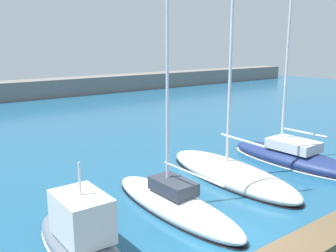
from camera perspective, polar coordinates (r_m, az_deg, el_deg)
ground_plane at (r=14.47m, az=10.04°, el=-16.53°), size 120.00×120.00×0.00m
motorboat_slate_second at (r=13.41m, az=-12.80°, el=-16.20°), size 1.94×6.26×3.49m
sailboat_white_third at (r=16.29m, az=0.90°, el=-11.47°), size 1.98×7.94×15.48m
sailboat_ivory_fourth at (r=20.14m, az=9.30°, el=-6.98°), size 3.23×9.17×14.29m
sailboat_navy_fifth at (r=23.55m, az=18.21°, el=-4.28°), size 2.62×8.40×15.10m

